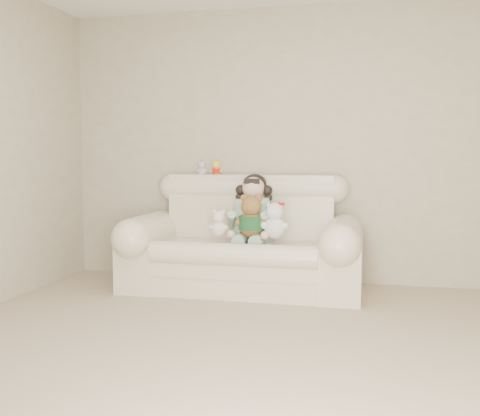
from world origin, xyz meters
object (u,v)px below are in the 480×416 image
at_px(sofa, 243,233).
at_px(seated_child, 254,208).
at_px(cream_teddy, 219,221).
at_px(white_cat, 275,217).
at_px(brown_teddy, 251,212).

relative_size(sofa, seated_child, 3.31).
height_order(seated_child, cream_teddy, seated_child).
relative_size(sofa, cream_teddy, 7.56).
xyz_separation_m(sofa, white_cat, (0.32, -0.14, 0.17)).
height_order(sofa, cream_teddy, sofa).
height_order(sofa, brown_teddy, sofa).
height_order(brown_teddy, white_cat, brown_teddy).
bearing_deg(brown_teddy, sofa, 111.91).
distance_m(brown_teddy, white_cat, 0.21).
height_order(white_cat, cream_teddy, white_cat).
bearing_deg(seated_child, cream_teddy, -129.51).
bearing_deg(cream_teddy, sofa, 29.66).
distance_m(sofa, white_cat, 0.39).
xyz_separation_m(seated_child, brown_teddy, (0.02, -0.20, -0.02)).
relative_size(seated_child, cream_teddy, 2.28).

